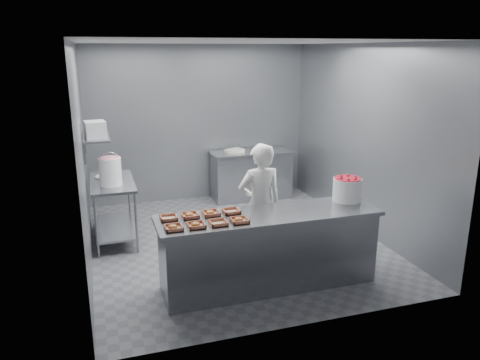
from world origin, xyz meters
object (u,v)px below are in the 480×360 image
at_px(back_counter, 251,175).
at_px(tray_4, 169,218).
at_px(service_counter, 269,249).
at_px(tray_3, 239,220).
at_px(tray_5, 190,215).
at_px(strawberry_tub, 347,189).
at_px(tray_7, 231,211).
at_px(tray_2, 218,223).
at_px(appliance, 95,129).
at_px(tray_0, 173,227).
at_px(tray_6, 211,213).
at_px(glaze_bucket, 110,171).
at_px(tray_1, 196,225).
at_px(prep_table, 114,202).
at_px(worker, 260,205).

height_order(back_counter, tray_4, tray_4).
relative_size(service_counter, tray_3, 13.88).
distance_m(tray_5, strawberry_tub, 1.98).
relative_size(back_counter, tray_7, 8.01).
bearing_deg(tray_7, service_counter, -20.90).
height_order(tray_2, appliance, appliance).
height_order(tray_5, appliance, appliance).
height_order(tray_2, tray_3, tray_3).
bearing_deg(strawberry_tub, tray_4, 179.82).
distance_m(service_counter, tray_0, 1.24).
bearing_deg(tray_6, strawberry_tub, -0.23).
bearing_deg(strawberry_tub, tray_0, -172.11).
distance_m(service_counter, appliance, 2.83).
bearing_deg(glaze_bucket, tray_3, -56.58).
relative_size(tray_1, tray_5, 1.00).
height_order(prep_table, tray_3, tray_3).
bearing_deg(tray_7, glaze_bucket, 128.39).
bearing_deg(tray_0, tray_2, 0.00).
height_order(tray_1, appliance, appliance).
bearing_deg(worker, back_counter, -110.18).
height_order(prep_table, tray_6, tray_6).
bearing_deg(tray_4, tray_2, -33.19).
distance_m(tray_1, appliance, 2.28).
distance_m(tray_3, tray_4, 0.78).
bearing_deg(tray_2, worker, 45.22).
xyz_separation_m(tray_5, appliance, (-0.93, 1.63, 0.75)).
height_order(prep_table, glaze_bucket, glaze_bucket).
distance_m(worker, glaze_bucket, 2.13).
distance_m(tray_0, tray_5, 0.40).
bearing_deg(service_counter, tray_7, 159.10).
relative_size(tray_7, worker, 0.12).
relative_size(tray_1, glaze_bucket, 0.40).
distance_m(tray_1, tray_3, 0.48).
xyz_separation_m(service_counter, tray_1, (-0.89, -0.16, 0.47)).
distance_m(back_counter, tray_5, 3.61).
relative_size(tray_2, strawberry_tub, 0.53).
bearing_deg(appliance, service_counter, -51.50).
xyz_separation_m(tray_6, tray_7, (0.24, 0.00, -0.00)).
bearing_deg(tray_0, tray_7, 23.47).
bearing_deg(prep_table, service_counter, -49.76).
distance_m(worker, strawberry_tub, 1.11).
relative_size(tray_2, tray_7, 1.00).
xyz_separation_m(tray_7, appliance, (-1.41, 1.63, 0.76)).
height_order(service_counter, tray_1, tray_1).
height_order(tray_0, strawberry_tub, strawberry_tub).
height_order(tray_1, tray_4, tray_1).
xyz_separation_m(tray_2, tray_5, (-0.24, 0.31, 0.00)).
distance_m(prep_table, worker, 2.22).
bearing_deg(strawberry_tub, tray_3, -168.39).
bearing_deg(strawberry_tub, service_counter, -172.09).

